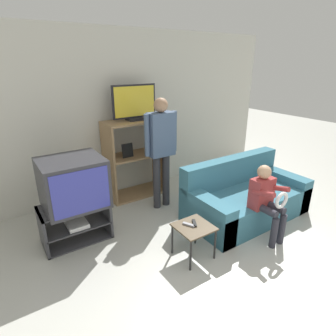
{
  "coord_description": "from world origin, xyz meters",
  "views": [
    {
      "loc": [
        -1.69,
        -0.81,
        2.13
      ],
      "look_at": [
        0.08,
        1.85,
        0.9
      ],
      "focal_mm": 30.0,
      "sensor_mm": 36.0,
      "label": 1
    }
  ],
  "objects_px": {
    "remote_control_black": "(194,223)",
    "person_standing_adult": "(161,144)",
    "person_seated_child": "(267,197)",
    "tv_stand": "(76,223)",
    "remote_control_white": "(188,225)",
    "television_flat": "(134,103)",
    "snack_table": "(194,230)",
    "couch": "(244,198)",
    "media_shelf": "(135,158)",
    "television_main": "(73,183)"
  },
  "relations": [
    {
      "from": "remote_control_white",
      "to": "media_shelf",
      "type": "bearing_deg",
      "value": 54.52
    },
    {
      "from": "tv_stand",
      "to": "person_seated_child",
      "type": "distance_m",
      "value": 2.38
    },
    {
      "from": "media_shelf",
      "to": "person_standing_adult",
      "type": "bearing_deg",
      "value": -77.82
    },
    {
      "from": "snack_table",
      "to": "television_main",
      "type": "bearing_deg",
      "value": 133.46
    },
    {
      "from": "remote_control_black",
      "to": "snack_table",
      "type": "bearing_deg",
      "value": -104.47
    },
    {
      "from": "couch",
      "to": "television_main",
      "type": "bearing_deg",
      "value": 162.13
    },
    {
      "from": "media_shelf",
      "to": "television_flat",
      "type": "bearing_deg",
      "value": 15.68
    },
    {
      "from": "snack_table",
      "to": "person_seated_child",
      "type": "height_order",
      "value": "person_seated_child"
    },
    {
      "from": "person_standing_adult",
      "to": "person_seated_child",
      "type": "xyz_separation_m",
      "value": [
        0.64,
        -1.41,
        -0.45
      ]
    },
    {
      "from": "television_main",
      "to": "media_shelf",
      "type": "bearing_deg",
      "value": 32.34
    },
    {
      "from": "snack_table",
      "to": "tv_stand",
      "type": "bearing_deg",
      "value": 133.96
    },
    {
      "from": "remote_control_black",
      "to": "television_main",
      "type": "bearing_deg",
      "value": 164.98
    },
    {
      "from": "tv_stand",
      "to": "remote_control_white",
      "type": "distance_m",
      "value": 1.42
    },
    {
      "from": "television_flat",
      "to": "person_standing_adult",
      "type": "height_order",
      "value": "television_flat"
    },
    {
      "from": "remote_control_black",
      "to": "person_standing_adult",
      "type": "xyz_separation_m",
      "value": [
        0.31,
        1.19,
        0.6
      ]
    },
    {
      "from": "media_shelf",
      "to": "remote_control_black",
      "type": "bearing_deg",
      "value": -95.94
    },
    {
      "from": "television_flat",
      "to": "couch",
      "type": "relative_size",
      "value": 0.41
    },
    {
      "from": "remote_control_black",
      "to": "person_standing_adult",
      "type": "height_order",
      "value": "person_standing_adult"
    },
    {
      "from": "tv_stand",
      "to": "snack_table",
      "type": "height_order",
      "value": "tv_stand"
    },
    {
      "from": "tv_stand",
      "to": "couch",
      "type": "bearing_deg",
      "value": -17.94
    },
    {
      "from": "person_seated_child",
      "to": "media_shelf",
      "type": "bearing_deg",
      "value": 110.91
    },
    {
      "from": "couch",
      "to": "person_seated_child",
      "type": "distance_m",
      "value": 0.64
    },
    {
      "from": "television_flat",
      "to": "remote_control_black",
      "type": "bearing_deg",
      "value": -96.77
    },
    {
      "from": "television_flat",
      "to": "remote_control_black",
      "type": "xyz_separation_m",
      "value": [
        -0.21,
        -1.79,
        -1.11
      ]
    },
    {
      "from": "remote_control_white",
      "to": "person_seated_child",
      "type": "height_order",
      "value": "person_seated_child"
    },
    {
      "from": "remote_control_black",
      "to": "remote_control_white",
      "type": "relative_size",
      "value": 1.0
    },
    {
      "from": "television_flat",
      "to": "snack_table",
      "type": "relative_size",
      "value": 1.8
    },
    {
      "from": "remote_control_black",
      "to": "person_seated_child",
      "type": "height_order",
      "value": "person_seated_child"
    },
    {
      "from": "television_main",
      "to": "television_flat",
      "type": "distance_m",
      "value": 1.63
    },
    {
      "from": "remote_control_black",
      "to": "media_shelf",
      "type": "bearing_deg",
      "value": 113.62
    },
    {
      "from": "remote_control_white",
      "to": "person_seated_child",
      "type": "bearing_deg",
      "value": -39.54
    },
    {
      "from": "television_main",
      "to": "snack_table",
      "type": "relative_size",
      "value": 1.78
    },
    {
      "from": "remote_control_black",
      "to": "couch",
      "type": "bearing_deg",
      "value": 44.16
    },
    {
      "from": "remote_control_white",
      "to": "person_standing_adult",
      "type": "bearing_deg",
      "value": 44.71
    },
    {
      "from": "television_flat",
      "to": "snack_table",
      "type": "bearing_deg",
      "value": -97.71
    },
    {
      "from": "tv_stand",
      "to": "person_seated_child",
      "type": "height_order",
      "value": "person_seated_child"
    },
    {
      "from": "media_shelf",
      "to": "remote_control_white",
      "type": "bearing_deg",
      "value": -98.44
    },
    {
      "from": "television_main",
      "to": "couch",
      "type": "distance_m",
      "value": 2.36
    },
    {
      "from": "tv_stand",
      "to": "snack_table",
      "type": "relative_size",
      "value": 2.02
    },
    {
      "from": "remote_control_white",
      "to": "couch",
      "type": "bearing_deg",
      "value": -13.71
    },
    {
      "from": "television_main",
      "to": "person_seated_child",
      "type": "bearing_deg",
      "value": -31.91
    },
    {
      "from": "snack_table",
      "to": "remote_control_black",
      "type": "bearing_deg",
      "value": 45.97
    },
    {
      "from": "television_flat",
      "to": "couch",
      "type": "bearing_deg",
      "value": -57.19
    },
    {
      "from": "media_shelf",
      "to": "television_flat",
      "type": "distance_m",
      "value": 0.87
    },
    {
      "from": "tv_stand",
      "to": "television_flat",
      "type": "distance_m",
      "value": 1.95
    },
    {
      "from": "snack_table",
      "to": "person_seated_child",
      "type": "distance_m",
      "value": 1.02
    },
    {
      "from": "remote_control_white",
      "to": "couch",
      "type": "distance_m",
      "value": 1.29
    },
    {
      "from": "couch",
      "to": "person_standing_adult",
      "type": "relative_size",
      "value": 1.06
    },
    {
      "from": "media_shelf",
      "to": "remote_control_black",
      "type": "xyz_separation_m",
      "value": [
        -0.19,
        -1.78,
        -0.23
      ]
    },
    {
      "from": "tv_stand",
      "to": "media_shelf",
      "type": "height_order",
      "value": "media_shelf"
    }
  ]
}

